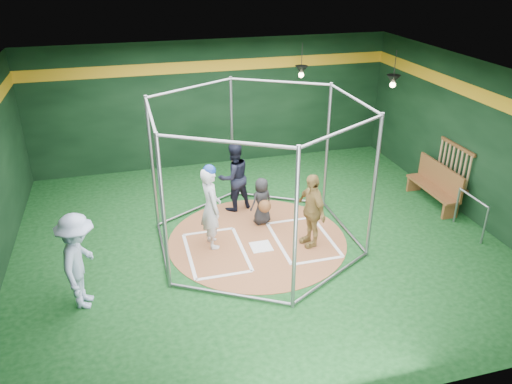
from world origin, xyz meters
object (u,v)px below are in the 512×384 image
object	(u,v)px
batter_figure	(211,206)
visitor_leopard	(311,210)
dugout_bench	(436,184)
umpire	(234,177)

from	to	relation	value
batter_figure	visitor_leopard	world-z (taller)	batter_figure
visitor_leopard	dugout_bench	bearing A→B (deg)	94.01
batter_figure	umpire	size ratio (longest dim) A/B	1.11
dugout_bench	visitor_leopard	bearing A→B (deg)	-164.95
visitor_leopard	umpire	world-z (taller)	umpire
umpire	dugout_bench	xyz separation A→B (m)	(4.77, -1.00, -0.32)
dugout_bench	umpire	bearing A→B (deg)	168.17
visitor_leopard	dugout_bench	size ratio (longest dim) A/B	0.92
visitor_leopard	dugout_bench	xyz separation A→B (m)	(3.60, 0.97, -0.29)
batter_figure	umpire	distance (m)	1.68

